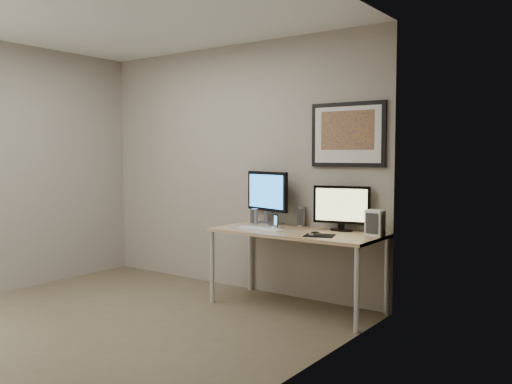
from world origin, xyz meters
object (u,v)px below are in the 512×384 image
(framed_art, at_px, (348,135))
(speaker_left, at_px, (255,216))
(monitor_tv, at_px, (342,207))
(keyboard, at_px, (260,229))
(speaker_right, at_px, (301,216))
(phone_dock, at_px, (276,221))
(monitor_large, at_px, (267,195))
(fan_unit, at_px, (375,223))
(desk, at_px, (296,238))

(framed_art, height_order, speaker_left, framed_art)
(framed_art, bearing_deg, monitor_tv, -96.11)
(monitor_tv, bearing_deg, framed_art, 71.98)
(speaker_left, distance_m, keyboard, 0.41)
(speaker_right, xyz_separation_m, keyboard, (-0.19, -0.43, -0.09))
(framed_art, bearing_deg, keyboard, -145.36)
(speaker_left, relative_size, speaker_right, 0.82)
(phone_dock, xyz_separation_m, keyboard, (-0.06, -0.18, -0.06))
(monitor_large, bearing_deg, phone_dock, -23.27)
(speaker_right, relative_size, fan_unit, 0.86)
(phone_dock, bearing_deg, desk, 11.28)
(fan_unit, bearing_deg, phone_dock, -170.73)
(speaker_left, bearing_deg, desk, -6.21)
(monitor_large, xyz_separation_m, fan_unit, (1.21, -0.11, -0.18))
(desk, xyz_separation_m, speaker_left, (-0.59, 0.16, 0.15))
(monitor_large, relative_size, monitor_tv, 1.09)
(speaker_right, bearing_deg, monitor_large, 167.77)
(monitor_tv, bearing_deg, keyboard, -162.55)
(fan_unit, bearing_deg, monitor_large, 179.13)
(desk, height_order, monitor_tv, monitor_tv)
(framed_art, xyz_separation_m, monitor_large, (-0.85, -0.09, -0.60))
(monitor_large, height_order, phone_dock, monitor_large)
(speaker_left, height_order, phone_dock, speaker_left)
(phone_dock, distance_m, fan_unit, 0.98)
(framed_art, xyz_separation_m, monitor_tv, (-0.01, -0.09, -0.67))
(desk, distance_m, keyboard, 0.35)
(desk, relative_size, monitor_tv, 3.03)
(speaker_left, height_order, keyboard, speaker_left)
(framed_art, xyz_separation_m, keyboard, (-0.67, -0.46, -0.88))
(speaker_right, height_order, fan_unit, fan_unit)
(speaker_left, xyz_separation_m, speaker_right, (0.46, 0.14, 0.02))
(framed_art, distance_m, speaker_left, 1.26)
(desk, bearing_deg, framed_art, 43.46)
(framed_art, xyz_separation_m, fan_unit, (0.37, -0.19, -0.78))
(monitor_large, relative_size, speaker_right, 2.94)
(monitor_tv, xyz_separation_m, fan_unit, (0.38, -0.10, -0.11))
(fan_unit, bearing_deg, speaker_left, -176.86)
(speaker_left, bearing_deg, fan_unit, 8.02)
(speaker_right, bearing_deg, phone_dock, -138.41)
(monitor_large, relative_size, fan_unit, 2.53)
(speaker_right, xyz_separation_m, fan_unit, (0.85, -0.16, 0.02))
(fan_unit, bearing_deg, framed_art, 156.34)
(desk, distance_m, framed_art, 1.07)
(keyboard, bearing_deg, fan_unit, 14.99)
(monitor_large, bearing_deg, monitor_tv, 15.64)
(speaker_left, distance_m, fan_unit, 1.31)
(monitor_large, distance_m, phone_dock, 0.38)
(monitor_tv, xyz_separation_m, speaker_left, (-0.93, -0.08, -0.14))
(phone_dock, bearing_deg, speaker_left, -175.88)
(monitor_tv, xyz_separation_m, speaker_right, (-0.47, 0.06, -0.13))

